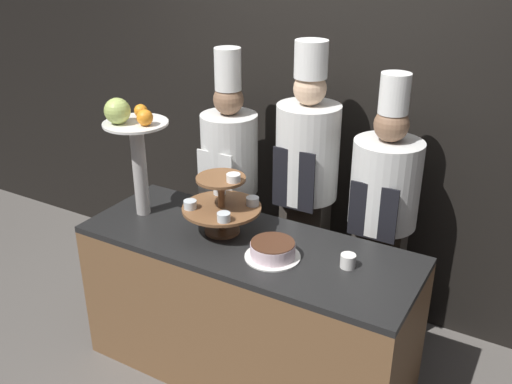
{
  "coord_description": "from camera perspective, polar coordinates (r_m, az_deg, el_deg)",
  "views": [
    {
      "loc": [
        1.36,
        -1.91,
        2.36
      ],
      "look_at": [
        0.0,
        0.44,
        1.12
      ],
      "focal_mm": 40.0,
      "sensor_mm": 36.0,
      "label": 1
    }
  ],
  "objects": [
    {
      "name": "chef_center_right",
      "position": [
        3.33,
        12.54,
        -1.72
      ],
      "size": [
        0.39,
        0.39,
        1.7
      ],
      "color": "#38332D",
      "rests_on": "ground_plane"
    },
    {
      "name": "buffet_counter",
      "position": [
        3.26,
        -0.9,
        -11.61
      ],
      "size": [
        1.83,
        0.67,
        0.87
      ],
      "color": "brown",
      "rests_on": "ground_plane"
    },
    {
      "name": "tiered_stand",
      "position": [
        3.05,
        -3.43,
        -1.11
      ],
      "size": [
        0.43,
        0.43,
        0.36
      ],
      "color": "brown",
      "rests_on": "buffet_counter"
    },
    {
      "name": "chef_center_left",
      "position": [
        3.44,
        5.05,
        1.46
      ],
      "size": [
        0.38,
        0.38,
        1.82
      ],
      "color": "#38332D",
      "rests_on": "ground_plane"
    },
    {
      "name": "fruit_pedestal",
      "position": [
        3.21,
        -12.23,
        5.41
      ],
      "size": [
        0.36,
        0.36,
        0.69
      ],
      "color": "#B2ADA8",
      "rests_on": "buffet_counter"
    },
    {
      "name": "wall_back",
      "position": [
        3.66,
        7.2,
        9.2
      ],
      "size": [
        10.0,
        0.06,
        2.8
      ],
      "color": "black",
      "rests_on": "ground_plane"
    },
    {
      "name": "cake_round",
      "position": [
        2.87,
        1.68,
        -5.84
      ],
      "size": [
        0.28,
        0.28,
        0.09
      ],
      "color": "white",
      "rests_on": "buffet_counter"
    },
    {
      "name": "cup_white",
      "position": [
        2.83,
        9.18,
        -6.82
      ],
      "size": [
        0.08,
        0.08,
        0.07
      ],
      "color": "white",
      "rests_on": "buffet_counter"
    },
    {
      "name": "chef_left",
      "position": [
        3.72,
        -2.64,
        1.92
      ],
      "size": [
        0.36,
        0.36,
        1.73
      ],
      "color": "#38332D",
      "rests_on": "ground_plane"
    }
  ]
}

